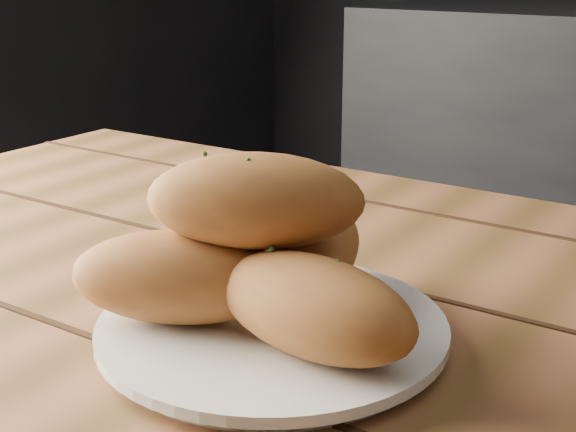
# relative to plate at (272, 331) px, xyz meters

# --- Properties ---
(plate) EXTENTS (0.25, 0.25, 0.02)m
(plate) POSITION_rel_plate_xyz_m (0.00, 0.00, 0.00)
(plate) COLOR silver
(plate) RESTS_ON table
(bread_rolls) EXTENTS (0.26, 0.23, 0.12)m
(bread_rolls) POSITION_rel_plate_xyz_m (-0.01, -0.00, 0.05)
(bread_rolls) COLOR #A1632C
(bread_rolls) RESTS_ON plate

